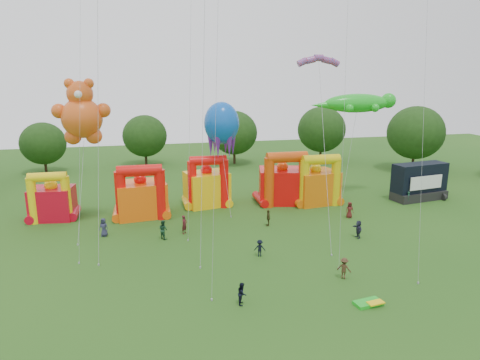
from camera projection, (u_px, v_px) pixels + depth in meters
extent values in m
plane|color=#204F16|center=(295.00, 346.00, 25.58)|extent=(160.00, 160.00, 0.00)
cylinder|color=#352314|center=(413.00, 159.00, 72.51)|extent=(0.44, 0.44, 3.72)
ellipsoid|color=#1A3811|center=(416.00, 133.00, 71.42)|extent=(9.30, 9.30, 8.89)
cylinder|color=#352314|center=(320.00, 152.00, 79.66)|extent=(0.44, 0.44, 3.51)
ellipsoid|color=#1A3811|center=(322.00, 129.00, 78.63)|extent=(8.77, 8.78, 8.39)
cylinder|color=#352314|center=(234.00, 155.00, 77.78)|extent=(0.44, 0.44, 3.30)
ellipsoid|color=#1A3811|center=(234.00, 133.00, 76.82)|extent=(8.25, 8.25, 7.88)
cylinder|color=#352314|center=(146.00, 157.00, 76.31)|extent=(0.44, 0.44, 3.09)
ellipsoid|color=#1A3811|center=(145.00, 136.00, 75.41)|extent=(7.73, 7.72, 7.38)
cylinder|color=#352314|center=(46.00, 165.00, 70.30)|extent=(0.44, 0.44, 2.88)
ellipsoid|color=#1A3811|center=(43.00, 143.00, 69.46)|extent=(7.20, 7.20, 6.88)
cube|color=red|center=(53.00, 203.00, 47.89)|extent=(4.83, 4.06, 3.58)
cylinder|color=yellow|center=(33.00, 201.00, 46.13)|extent=(0.97, 0.97, 5.12)
cylinder|color=yellow|center=(67.00, 199.00, 46.87)|extent=(0.97, 0.97, 5.12)
cylinder|color=yellow|center=(47.00, 177.00, 45.88)|extent=(3.93, 1.02, 1.02)
sphere|color=yellow|center=(51.00, 185.00, 47.39)|extent=(1.40, 1.40, 1.40)
cube|color=#F95C0D|center=(141.00, 199.00, 48.85)|extent=(5.94, 5.00, 3.96)
cylinder|color=red|center=(121.00, 197.00, 46.70)|extent=(1.20, 1.20, 5.65)
cylinder|color=red|center=(160.00, 194.00, 47.61)|extent=(1.20, 1.20, 5.65)
cylinder|color=red|center=(139.00, 171.00, 46.48)|extent=(4.84, 1.26, 1.26)
sphere|color=red|center=(140.00, 180.00, 48.31)|extent=(1.40, 1.40, 1.40)
cube|color=yellow|center=(207.00, 189.00, 52.91)|extent=(5.67, 4.92, 4.15)
cylinder|color=red|center=(192.00, 186.00, 50.93)|extent=(1.09, 1.09, 5.92)
cylinder|color=red|center=(224.00, 184.00, 51.76)|extent=(1.09, 1.09, 5.92)
cylinder|color=red|center=(208.00, 160.00, 50.64)|extent=(4.39, 1.14, 1.14)
sphere|color=red|center=(206.00, 170.00, 52.35)|extent=(1.40, 1.40, 1.40)
cube|color=red|center=(282.00, 186.00, 54.18)|extent=(6.53, 5.69, 4.28)
cylinder|color=#D6450B|center=(269.00, 183.00, 51.93)|extent=(1.24, 1.24, 6.11)
cylinder|color=#D6450B|center=(303.00, 181.00, 52.88)|extent=(1.24, 1.24, 6.11)
cylinder|color=#D6450B|center=(287.00, 157.00, 51.68)|extent=(5.04, 1.31, 1.31)
sphere|color=#D6450B|center=(282.00, 167.00, 53.60)|extent=(1.40, 1.40, 1.40)
cube|color=#D9640B|center=(315.00, 187.00, 53.87)|extent=(5.76, 4.87, 4.10)
cylinder|color=#DCBF0B|center=(304.00, 184.00, 51.79)|extent=(1.15, 1.15, 5.86)
cylinder|color=#DCBF0B|center=(335.00, 182.00, 52.66)|extent=(1.15, 1.15, 5.86)
cylinder|color=#DCBF0B|center=(321.00, 160.00, 51.53)|extent=(4.65, 1.21, 1.21)
sphere|color=#DCBF0B|center=(316.00, 169.00, 53.31)|extent=(1.40, 1.40, 1.40)
cube|color=black|center=(419.00, 195.00, 55.64)|extent=(7.61, 3.80, 1.10)
cube|color=black|center=(420.00, 177.00, 55.26)|extent=(7.56, 3.45, 3.64)
cube|color=white|center=(426.00, 183.00, 54.00)|extent=(4.98, 0.84, 1.71)
cylinder|color=black|center=(403.00, 200.00, 54.02)|extent=(0.30, 0.90, 0.90)
cylinder|color=black|center=(444.00, 197.00, 55.26)|extent=(0.30, 0.90, 0.90)
sphere|color=#DC5318|center=(82.00, 118.00, 44.24)|extent=(4.16, 4.16, 4.16)
sphere|color=#DC5318|center=(80.00, 94.00, 43.66)|extent=(2.65, 2.65, 2.65)
sphere|color=#DC5318|center=(69.00, 83.00, 43.21)|extent=(1.04, 1.04, 1.04)
sphere|color=#DC5318|center=(89.00, 83.00, 43.61)|extent=(1.04, 1.04, 1.04)
sphere|color=#DC5318|center=(59.00, 111.00, 43.60)|extent=(1.51, 1.51, 1.51)
sphere|color=#DC5318|center=(103.00, 110.00, 44.53)|extent=(1.51, 1.51, 1.51)
sphere|color=#DC5318|center=(73.00, 136.00, 44.47)|extent=(1.70, 1.70, 1.70)
sphere|color=#DC5318|center=(94.00, 136.00, 44.92)|extent=(1.70, 1.70, 1.70)
sphere|color=white|center=(78.00, 94.00, 42.45)|extent=(0.76, 0.76, 0.76)
ellipsoid|color=green|center=(357.00, 103.00, 54.93)|extent=(9.06, 2.83, 2.41)
sphere|color=green|center=(388.00, 101.00, 55.81)|extent=(1.95, 1.95, 1.95)
cone|color=green|center=(324.00, 105.00, 53.98)|extent=(3.54, 1.41, 1.41)
sphere|color=green|center=(364.00, 106.00, 56.77)|extent=(1.06, 1.06, 1.06)
sphere|color=green|center=(375.00, 108.00, 54.09)|extent=(1.06, 1.06, 1.06)
sphere|color=green|center=(339.00, 107.00, 56.01)|extent=(1.06, 1.06, 1.06)
sphere|color=green|center=(349.00, 108.00, 53.33)|extent=(1.06, 1.06, 1.06)
ellipsoid|color=blue|center=(222.00, 123.00, 49.96)|extent=(4.12, 4.12, 4.94)
cone|color=#591E8C|center=(233.00, 142.00, 50.78)|extent=(0.93, 0.93, 3.30)
cone|color=#591E8C|center=(226.00, 141.00, 51.74)|extent=(0.93, 0.93, 3.30)
cone|color=#591E8C|center=(215.00, 141.00, 51.45)|extent=(0.93, 0.93, 3.30)
cone|color=#591E8C|center=(211.00, 143.00, 50.21)|extent=(0.93, 0.93, 3.30)
cone|color=#591E8C|center=(218.00, 144.00, 49.25)|extent=(0.93, 0.93, 3.30)
cone|color=#591E8C|center=(229.00, 144.00, 49.54)|extent=(0.93, 0.93, 3.30)
cube|color=green|center=(368.00, 303.00, 30.16)|extent=(2.12, 1.28, 0.24)
cube|color=yellow|center=(376.00, 303.00, 29.93)|extent=(1.27, 0.77, 0.10)
imported|color=#292B44|center=(104.00, 227.00, 42.74)|extent=(1.09, 0.91, 1.90)
imported|color=#4C151B|center=(184.00, 225.00, 43.48)|extent=(0.81, 0.84, 1.94)
imported|color=#183D26|center=(163.00, 230.00, 42.09)|extent=(1.15, 1.18, 1.91)
imported|color=black|center=(260.00, 248.00, 38.06)|extent=(1.13, 0.85, 1.55)
imported|color=#3B3417|center=(268.00, 218.00, 45.80)|extent=(0.76, 1.12, 1.76)
imported|color=#212137|center=(358.00, 229.00, 42.40)|extent=(0.57, 1.67, 1.79)
imported|color=#4F1816|center=(350.00, 210.00, 48.35)|extent=(0.97, 0.70, 1.85)
imported|color=#1A422F|center=(409.00, 198.00, 53.52)|extent=(0.67, 0.70, 1.62)
imported|color=black|center=(242.00, 293.00, 30.09)|extent=(0.82, 0.94, 1.62)
imported|color=#412B1A|center=(344.00, 268.00, 33.87)|extent=(1.29, 1.22, 1.75)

